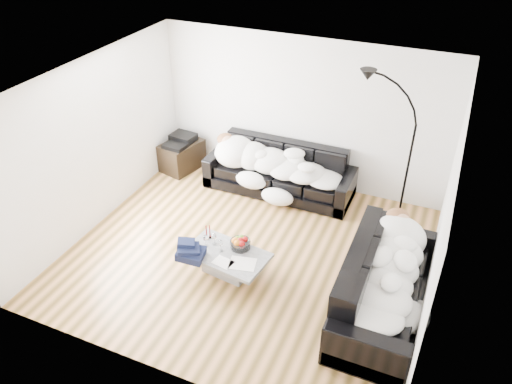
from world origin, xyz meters
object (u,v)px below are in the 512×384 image
at_px(sleeper_back, 279,160).
at_px(stereo, 181,140).
at_px(fruit_bowl, 240,242).
at_px(shoes, 235,263).
at_px(wine_glass_a, 214,239).
at_px(wine_glass_b, 206,241).
at_px(floor_lamp, 408,168).
at_px(sofa_right, 385,284).
at_px(wine_glass_c, 221,246).
at_px(candle_left, 206,232).
at_px(candle_right, 210,232).
at_px(coffee_table, 227,262).
at_px(av_cabinet, 182,155).
at_px(sleeper_right, 387,271).
at_px(sofa_back, 279,170).

distance_m(sleeper_back, stereo, 1.95).
xyz_separation_m(fruit_bowl, shoes, (-0.07, -0.04, -0.37)).
bearing_deg(fruit_bowl, wine_glass_a, -167.04).
xyz_separation_m(wine_glass_a, wine_glass_b, (-0.10, -0.08, 0.00)).
height_order(fruit_bowl, floor_lamp, floor_lamp).
relative_size(sofa_right, wine_glass_b, 12.00).
distance_m(wine_glass_a, wine_glass_c, 0.18).
relative_size(wine_glass_b, shoes, 0.44).
bearing_deg(wine_glass_b, sleeper_back, 83.39).
distance_m(candle_left, shoes, 0.60).
bearing_deg(sofa_right, candle_right, 88.00).
height_order(candle_right, floor_lamp, floor_lamp).
bearing_deg(candle_right, stereo, 129.18).
bearing_deg(coffee_table, candle_left, 156.44).
distance_m(av_cabinet, stereo, 0.33).
relative_size(sleeper_right, coffee_table, 1.71).
bearing_deg(floor_lamp, candle_right, -129.25).
xyz_separation_m(fruit_bowl, candle_right, (-0.48, 0.02, 0.02)).
relative_size(sofa_back, sofa_right, 1.13).
bearing_deg(candle_left, sofa_right, -1.06).
relative_size(sofa_right, av_cabinet, 2.94).
distance_m(wine_glass_c, stereo, 2.97).
xyz_separation_m(sleeper_back, sleeper_right, (2.21, -2.06, 0.02)).
xyz_separation_m(sleeper_right, floor_lamp, (-0.12, 1.85, 0.43)).
relative_size(shoes, floor_lamp, 0.20).
bearing_deg(wine_glass_c, shoes, 42.96).
distance_m(coffee_table, fruit_bowl, 0.34).
relative_size(fruit_bowl, stereo, 0.65).
relative_size(sleeper_right, fruit_bowl, 6.81).
distance_m(sofa_back, av_cabinet, 1.95).
bearing_deg(candle_right, coffee_table, -30.43).
height_order(sleeper_right, candle_right, sleeper_right).
height_order(wine_glass_b, av_cabinet, av_cabinet).
height_order(coffee_table, wine_glass_b, wine_glass_b).
bearing_deg(floor_lamp, wine_glass_a, -126.20).
height_order(sofa_back, floor_lamp, floor_lamp).
distance_m(sofa_right, coffee_table, 2.15).
bearing_deg(coffee_table, shoes, 70.21).
distance_m(coffee_table, av_cabinet, 3.05).
bearing_deg(wine_glass_a, coffee_table, -24.79).
distance_m(sleeper_back, wine_glass_a, 2.09).
relative_size(sofa_right, wine_glass_a, 12.47).
xyz_separation_m(sleeper_right, stereo, (-4.16, 2.14, -0.06)).
xyz_separation_m(sofa_right, fruit_bowl, (-2.01, 0.07, -0.04)).
height_order(fruit_bowl, stereo, stereo).
relative_size(sofa_back, wine_glass_b, 13.51).
height_order(wine_glass_b, candle_right, candle_right).
relative_size(wine_glass_a, wine_glass_c, 0.98).
relative_size(candle_left, av_cabinet, 0.30).
bearing_deg(fruit_bowl, candle_left, -177.64).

